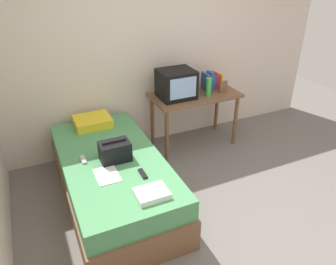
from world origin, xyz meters
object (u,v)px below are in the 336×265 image
Objects in this scene: desk at (195,101)px; magazine at (107,175)px; pillow at (93,121)px; handbag at (115,151)px; water_bottle at (208,87)px; book_row at (212,81)px; picture_frame at (223,87)px; remote_dark at (143,174)px; remote_silver at (83,160)px; tv at (176,84)px; bed at (113,179)px; folded_towel at (152,194)px.

desk reaches higher than magazine.
handbag reaches higher than pillow.
magazine is at bearing -151.37° from water_bottle.
pillow is 1.42× the size of handbag.
book_row is 1.57× the size of picture_frame.
remote_silver is at bearing 134.23° from remote_dark.
magazine is at bearing -66.44° from remote_silver.
tv is 1.52× the size of magazine.
book_row reaches higher than bed.
pillow is 1.52× the size of folded_towel.
book_row is 1.84m from handbag.
remote_dark is at bearing -142.26° from water_bottle.
remote_dark is at bearing -140.64° from book_row.
remote_dark is (0.19, -0.42, 0.29)m from bed.
remote_silver is (-0.27, 0.05, 0.29)m from bed.
tv is (-0.28, 0.00, 0.28)m from desk.
tv is 1.61m from magazine.
handbag is 0.40m from remote_dark.
picture_frame is at bearing 15.38° from remote_silver.
book_row reaches higher than desk.
tv is at bearing 57.20° from folded_towel.
folded_towel reaches higher than remote_dark.
pillow reaches higher than remote_dark.
remote_dark is 0.56× the size of folded_towel.
remote_silver is at bearing -164.62° from picture_frame.
bed is at bearing -10.86° from remote_silver.
remote_silver is at bearing -163.11° from water_bottle.
pillow is 2.73× the size of remote_dark.
tv reaches higher than remote_dark.
desk is 1.36m from pillow.
handbag is 0.29m from magazine.
picture_frame is 1.83m from handbag.
folded_towel is at bearing -135.22° from water_bottle.
water_bottle is 0.24m from picture_frame.
remote_dark is at bearing -80.98° from pillow.
water_bottle is 0.84× the size of folded_towel.
folded_towel is (0.27, -0.45, 0.02)m from magazine.
tv is at bearing 179.72° from desk.
water_bottle reaches higher than folded_towel.
remote_silver is at bearing 113.56° from magazine.
folded_towel reaches higher than bed.
picture_frame is 1.75m from pillow.
desk is at bearing -166.32° from book_row.
bed is 1.91m from picture_frame.
book_row is at bearing 112.67° from picture_frame.
remote_silver is (-0.27, -0.72, -0.04)m from pillow.
pillow is at bearing 90.18° from bed.
water_bottle is at bearing 44.78° from folded_towel.
water_bottle is at bearing -7.25° from pillow.
folded_towel is (-1.34, -1.33, -0.29)m from water_bottle.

